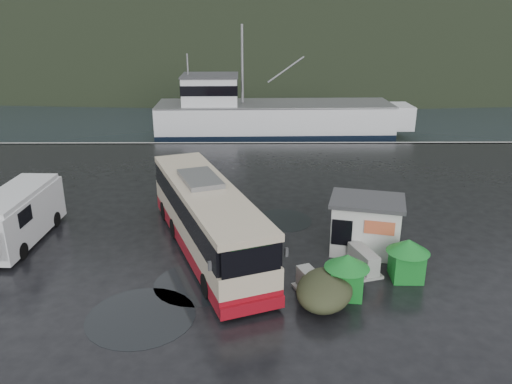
{
  "coord_description": "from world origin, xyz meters",
  "views": [
    {
      "loc": [
        1.83,
        -17.44,
        9.58
      ],
      "look_at": [
        1.98,
        4.24,
        1.7
      ],
      "focal_mm": 35.0,
      "sensor_mm": 36.0,
      "label": 1
    }
  ],
  "objects_px": {
    "coach_bus": "(208,250)",
    "waste_bin_left": "(345,295)",
    "dome_tent": "(324,303)",
    "white_van": "(22,241)",
    "waste_bin_right": "(405,278)",
    "fishing_trawler": "(274,123)",
    "ticket_kiosk": "(364,250)",
    "jersey_barrier_b": "(362,270)",
    "jersey_barrier_a": "(312,295)"
  },
  "relations": [
    {
      "from": "coach_bus",
      "to": "waste_bin_left",
      "type": "relative_size",
      "value": 6.73
    },
    {
      "from": "waste_bin_left",
      "to": "dome_tent",
      "type": "relative_size",
      "value": 0.6
    },
    {
      "from": "white_van",
      "to": "waste_bin_right",
      "type": "height_order",
      "value": "white_van"
    },
    {
      "from": "waste_bin_left",
      "to": "fishing_trawler",
      "type": "distance_m",
      "value": 29.17
    },
    {
      "from": "ticket_kiosk",
      "to": "coach_bus",
      "type": "bearing_deg",
      "value": -166.32
    },
    {
      "from": "dome_tent",
      "to": "fishing_trawler",
      "type": "distance_m",
      "value": 29.67
    },
    {
      "from": "waste_bin_left",
      "to": "jersey_barrier_b",
      "type": "height_order",
      "value": "waste_bin_left"
    },
    {
      "from": "dome_tent",
      "to": "waste_bin_right",
      "type": "bearing_deg",
      "value": 27.1
    },
    {
      "from": "dome_tent",
      "to": "ticket_kiosk",
      "type": "height_order",
      "value": "ticket_kiosk"
    },
    {
      "from": "white_van",
      "to": "ticket_kiosk",
      "type": "bearing_deg",
      "value": -1.53
    },
    {
      "from": "waste_bin_right",
      "to": "jersey_barrier_b",
      "type": "distance_m",
      "value": 1.63
    },
    {
      "from": "white_van",
      "to": "jersey_barrier_a",
      "type": "distance_m",
      "value": 13.14
    },
    {
      "from": "coach_bus",
      "to": "jersey_barrier_b",
      "type": "xyz_separation_m",
      "value": [
        6.22,
        -1.79,
        0.0
      ]
    },
    {
      "from": "waste_bin_left",
      "to": "ticket_kiosk",
      "type": "distance_m",
      "value": 3.82
    },
    {
      "from": "waste_bin_left",
      "to": "jersey_barrier_b",
      "type": "relative_size",
      "value": 0.91
    },
    {
      "from": "waste_bin_right",
      "to": "ticket_kiosk",
      "type": "height_order",
      "value": "ticket_kiosk"
    },
    {
      "from": "coach_bus",
      "to": "fishing_trawler",
      "type": "relative_size",
      "value": 0.44
    },
    {
      "from": "dome_tent",
      "to": "jersey_barrier_b",
      "type": "relative_size",
      "value": 1.53
    },
    {
      "from": "ticket_kiosk",
      "to": "waste_bin_right",
      "type": "bearing_deg",
      "value": -51.08
    },
    {
      "from": "coach_bus",
      "to": "jersey_barrier_b",
      "type": "relative_size",
      "value": 6.15
    },
    {
      "from": "waste_bin_left",
      "to": "fishing_trawler",
      "type": "bearing_deg",
      "value": 92.61
    },
    {
      "from": "waste_bin_left",
      "to": "waste_bin_right",
      "type": "bearing_deg",
      "value": 25.35
    },
    {
      "from": "jersey_barrier_a",
      "to": "jersey_barrier_b",
      "type": "relative_size",
      "value": 0.95
    },
    {
      "from": "white_van",
      "to": "fishing_trawler",
      "type": "relative_size",
      "value": 0.23
    },
    {
      "from": "ticket_kiosk",
      "to": "white_van",
      "type": "bearing_deg",
      "value": -169.54
    },
    {
      "from": "white_van",
      "to": "jersey_barrier_b",
      "type": "xyz_separation_m",
      "value": [
        14.54,
        -2.73,
        0.0
      ]
    },
    {
      "from": "ticket_kiosk",
      "to": "fishing_trawler",
      "type": "bearing_deg",
      "value": 110.48
    },
    {
      "from": "waste_bin_left",
      "to": "jersey_barrier_a",
      "type": "distance_m",
      "value": 1.2
    },
    {
      "from": "coach_bus",
      "to": "waste_bin_right",
      "type": "distance_m",
      "value": 8.08
    },
    {
      "from": "coach_bus",
      "to": "dome_tent",
      "type": "height_order",
      "value": "coach_bus"
    },
    {
      "from": "jersey_barrier_a",
      "to": "jersey_barrier_b",
      "type": "xyz_separation_m",
      "value": [
        2.2,
        1.8,
        0.0
      ]
    },
    {
      "from": "waste_bin_left",
      "to": "jersey_barrier_b",
      "type": "bearing_deg",
      "value": 61.25
    },
    {
      "from": "waste_bin_right",
      "to": "dome_tent",
      "type": "bearing_deg",
      "value": -152.9
    },
    {
      "from": "white_van",
      "to": "dome_tent",
      "type": "bearing_deg",
      "value": -19.44
    },
    {
      "from": "white_van",
      "to": "fishing_trawler",
      "type": "xyz_separation_m",
      "value": [
        12.2,
        24.58,
        0.0
      ]
    },
    {
      "from": "ticket_kiosk",
      "to": "dome_tent",
      "type": "bearing_deg",
      "value": -104.59
    },
    {
      "from": "waste_bin_left",
      "to": "ticket_kiosk",
      "type": "height_order",
      "value": "ticket_kiosk"
    },
    {
      "from": "ticket_kiosk",
      "to": "jersey_barrier_a",
      "type": "bearing_deg",
      "value": -112.35
    },
    {
      "from": "ticket_kiosk",
      "to": "fishing_trawler",
      "type": "xyz_separation_m",
      "value": [
        -2.75,
        25.6,
        0.0
      ]
    },
    {
      "from": "waste_bin_left",
      "to": "dome_tent",
      "type": "distance_m",
      "value": 0.98
    },
    {
      "from": "waste_bin_left",
      "to": "coach_bus",
      "type": "bearing_deg",
      "value": 145.21
    },
    {
      "from": "dome_tent",
      "to": "jersey_barrier_a",
      "type": "relative_size",
      "value": 1.62
    },
    {
      "from": "waste_bin_left",
      "to": "jersey_barrier_b",
      "type": "xyz_separation_m",
      "value": [
        1.0,
        1.83,
        0.0
      ]
    },
    {
      "from": "white_van",
      "to": "dome_tent",
      "type": "xyz_separation_m",
      "value": [
        12.7,
        -5.08,
        0.0
      ]
    },
    {
      "from": "white_van",
      "to": "jersey_barrier_b",
      "type": "relative_size",
      "value": 3.2
    },
    {
      "from": "waste_bin_right",
      "to": "ticket_kiosk",
      "type": "bearing_deg",
      "value": 114.56
    },
    {
      "from": "waste_bin_right",
      "to": "ticket_kiosk",
      "type": "distance_m",
      "value": 2.6
    },
    {
      "from": "coach_bus",
      "to": "ticket_kiosk",
      "type": "height_order",
      "value": "coach_bus"
    },
    {
      "from": "ticket_kiosk",
      "to": "jersey_barrier_b",
      "type": "relative_size",
      "value": 1.7
    },
    {
      "from": "ticket_kiosk",
      "to": "jersey_barrier_b",
      "type": "distance_m",
      "value": 1.76
    }
  ]
}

